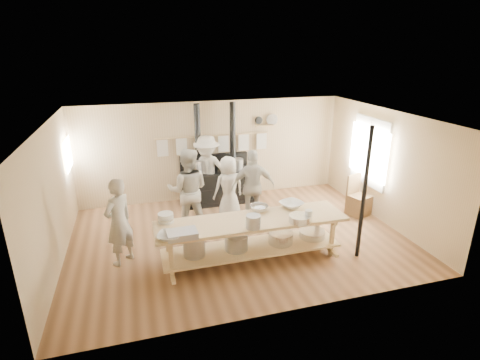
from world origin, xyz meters
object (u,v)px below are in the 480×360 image
Objects in this scene: prep_table at (251,235)px; cook_left at (188,190)px; cook_center at (229,188)px; cook_right at (253,187)px; roasting_pan at (182,234)px; chair at (358,203)px; cook_by_window at (207,171)px; stove at (216,183)px; cook_far_left at (119,222)px.

prep_table is 1.92× the size of cook_left.
cook_left is at bearing 11.35° from cook_center.
cook_right is 2.70m from roasting_pan.
prep_table is 3.65× the size of chair.
cook_right is 2.69m from chair.
prep_table is at bearing 78.42° from cook_center.
cook_left is at bearing 120.32° from prep_table.
roasting_pan is at bearing 91.69° from cook_left.
cook_center reaches higher than chair.
cook_by_window is 1.87× the size of chair.
chair is (4.09, -0.33, -0.65)m from cook_left.
chair is at bearing 4.76° from cook_by_window.
prep_table is at bearing 13.90° from roasting_pan.
stove is at bearing 68.25° from roasting_pan.
cook_right is (1.49, 0.00, -0.07)m from cook_left.
cook_right is at bearing 154.72° from cook_far_left.
roasting_pan is at bearing -166.10° from prep_table.
cook_by_window is at bearing -49.74° from cook_right.
cook_far_left is at bearing 20.23° from cook_center.
cook_left reaches higher than roasting_pan.
cook_left is (-0.94, 1.60, 0.42)m from prep_table.
prep_table is 2.00m from cook_center.
stove is at bearing 132.12° from chair.
prep_table is 1.95× the size of cook_by_window.
chair is at bearing 157.34° from cook_center.
cook_center is (0.07, -1.03, 0.24)m from stove.
cook_by_window reaches higher than roasting_pan.
cook_center is at bearing -31.59° from cook_right.
cook_left reaches higher than cook_center.
cook_by_window is (-0.34, 0.87, 0.16)m from cook_center.
cook_center is 1.53× the size of chair.
cook_far_left is 3.10m from cook_right.
cook_left is 4.15m from chair.
cook_by_window is at bearing -104.79° from cook_left.
cook_far_left reaches higher than prep_table.
cook_left reaches higher than cook_by_window.
cook_far_left is 1.71× the size of chair.
cook_far_left is (-2.38, -2.44, 0.32)m from stove.
stove is at bearing 89.96° from prep_table.
cook_far_left is (-2.38, 0.58, 0.32)m from prep_table.
cook_by_window is at bearing -177.42° from cook_far_left.
cook_center is (2.45, 1.40, -0.09)m from cook_far_left.
cook_center is (0.07, 1.98, 0.24)m from prep_table.
cook_far_left reaches higher than chair.
cook_center is at bearing 87.95° from prep_table.
cook_left is (-0.94, -1.42, 0.42)m from stove.
cook_left is 1.09m from cook_center.
cook_left is at bearing 170.72° from cook_far_left.
cook_left is at bearing 7.03° from cook_right.
cook_center is at bearing 148.07° from chair.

